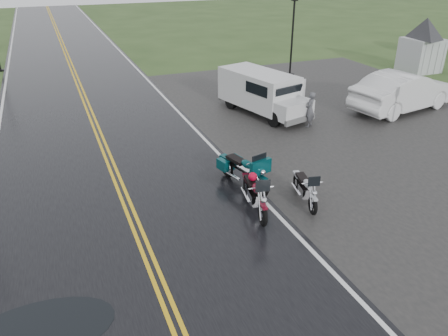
# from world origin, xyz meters

# --- Properties ---
(ground) EXTENTS (120.00, 120.00, 0.00)m
(ground) POSITION_xyz_m (0.00, 0.00, 0.00)
(ground) COLOR #2D471E
(ground) RESTS_ON ground
(road) EXTENTS (8.00, 100.00, 0.04)m
(road) POSITION_xyz_m (0.00, 10.00, 0.02)
(road) COLOR black
(road) RESTS_ON ground
(parking_pad) EXTENTS (14.00, 24.00, 0.03)m
(parking_pad) POSITION_xyz_m (11.00, 5.00, 0.01)
(parking_pad) COLOR black
(parking_pad) RESTS_ON ground
(visitor_center) EXTENTS (16.00, 10.00, 4.80)m
(visitor_center) POSITION_xyz_m (20.00, 12.00, 2.40)
(visitor_center) COLOR #A8AAAD
(visitor_center) RESTS_ON ground
(motorcycle_red) EXTENTS (1.18, 2.29, 1.29)m
(motorcycle_red) POSITION_xyz_m (3.17, 0.16, 0.64)
(motorcycle_red) COLOR #5F0A1B
(motorcycle_red) RESTS_ON ground
(motorcycle_teal) EXTENTS (1.36, 2.42, 1.35)m
(motorcycle_teal) POSITION_xyz_m (3.81, 1.56, 0.68)
(motorcycle_teal) COLOR #053A3E
(motorcycle_teal) RESTS_ON ground
(motorcycle_silver) EXTENTS (1.10, 2.00, 1.12)m
(motorcycle_silver) POSITION_xyz_m (4.71, 0.13, 0.56)
(motorcycle_silver) COLOR #A8ACB0
(motorcycle_silver) RESTS_ON ground
(van_white) EXTENTS (3.00, 5.18, 1.92)m
(van_white) POSITION_xyz_m (7.01, 6.71, 0.96)
(van_white) COLOR silver
(van_white) RESTS_ON ground
(person_at_van) EXTENTS (0.64, 0.61, 1.48)m
(person_at_van) POSITION_xyz_m (8.41, 6.19, 0.74)
(person_at_van) COLOR #48484D
(person_at_van) RESTS_ON ground
(sedan_white) EXTENTS (5.65, 2.79, 1.78)m
(sedan_white) POSITION_xyz_m (13.56, 6.43, 0.89)
(sedan_white) COLOR silver
(sedan_white) RESTS_ON ground
(lamp_post_far_right) EXTENTS (0.41, 0.41, 4.73)m
(lamp_post_far_right) POSITION_xyz_m (12.07, 14.15, 2.37)
(lamp_post_far_right) COLOR black
(lamp_post_far_right) RESTS_ON ground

